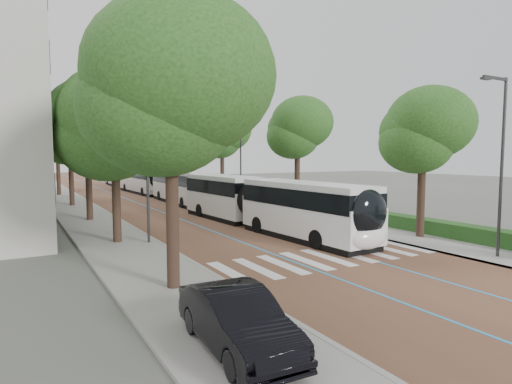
# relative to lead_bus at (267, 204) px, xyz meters

# --- Properties ---
(ground) EXTENTS (160.00, 160.00, 0.00)m
(ground) POSITION_rel_lead_bus_xyz_m (-1.68, -8.83, -1.63)
(ground) COLOR #51544C
(ground) RESTS_ON ground
(road) EXTENTS (11.00, 140.00, 0.02)m
(road) POSITION_rel_lead_bus_xyz_m (-1.68, 31.17, -1.62)
(road) COLOR brown
(road) RESTS_ON ground
(sidewalk_left) EXTENTS (4.00, 140.00, 0.12)m
(sidewalk_left) POSITION_rel_lead_bus_xyz_m (-9.18, 31.17, -1.57)
(sidewalk_left) COLOR gray
(sidewalk_left) RESTS_ON ground
(sidewalk_right) EXTENTS (4.00, 140.00, 0.12)m
(sidewalk_right) POSITION_rel_lead_bus_xyz_m (5.82, 31.17, -1.57)
(sidewalk_right) COLOR gray
(sidewalk_right) RESTS_ON ground
(kerb_left) EXTENTS (0.20, 140.00, 0.14)m
(kerb_left) POSITION_rel_lead_bus_xyz_m (-7.28, 31.17, -1.57)
(kerb_left) COLOR gray
(kerb_left) RESTS_ON ground
(kerb_right) EXTENTS (0.20, 140.00, 0.14)m
(kerb_right) POSITION_rel_lead_bus_xyz_m (3.92, 31.17, -1.57)
(kerb_right) COLOR gray
(kerb_right) RESTS_ON ground
(zebra_crossing) EXTENTS (10.55, 3.60, 0.01)m
(zebra_crossing) POSITION_rel_lead_bus_xyz_m (-1.48, -7.83, -1.60)
(zebra_crossing) COLOR silver
(zebra_crossing) RESTS_ON ground
(lane_line_left) EXTENTS (0.12, 126.00, 0.01)m
(lane_line_left) POSITION_rel_lead_bus_xyz_m (-3.28, 31.17, -1.60)
(lane_line_left) COLOR #2A92D2
(lane_line_left) RESTS_ON road
(lane_line_right) EXTENTS (0.12, 126.00, 0.01)m
(lane_line_right) POSITION_rel_lead_bus_xyz_m (-0.08, 31.17, -1.60)
(lane_line_right) COLOR #2A92D2
(lane_line_right) RESTS_ON road
(hedge) EXTENTS (1.20, 14.00, 0.80)m
(hedge) POSITION_rel_lead_bus_xyz_m (7.42, -8.83, -1.11)
(hedge) COLOR #184719
(hedge) RESTS_ON sidewalk_right
(streetlight_near) EXTENTS (1.82, 0.20, 8.00)m
(streetlight_near) POSITION_rel_lead_bus_xyz_m (4.94, -11.83, 3.19)
(streetlight_near) COLOR #2E2F31
(streetlight_near) RESTS_ON sidewalk_right
(streetlight_far) EXTENTS (1.82, 0.20, 8.00)m
(streetlight_far) POSITION_rel_lead_bus_xyz_m (4.94, 13.17, 3.19)
(streetlight_far) COLOR #2E2F31
(streetlight_far) RESTS_ON sidewalk_right
(lamp_post_left) EXTENTS (0.14, 0.14, 8.00)m
(lamp_post_left) POSITION_rel_lead_bus_xyz_m (-7.78, -0.83, 2.49)
(lamp_post_left) COLOR #2E2F31
(lamp_post_left) RESTS_ON sidewalk_left
(trees_left) EXTENTS (6.44, 60.78, 9.53)m
(trees_left) POSITION_rel_lead_bus_xyz_m (-9.18, 11.41, 4.90)
(trees_left) COLOR black
(trees_left) RESTS_ON ground
(trees_right) EXTENTS (5.70, 46.83, 9.29)m
(trees_right) POSITION_rel_lead_bus_xyz_m (6.02, 13.98, 4.89)
(trees_right) COLOR black
(trees_right) RESTS_ON ground
(lead_bus) EXTENTS (3.53, 18.51, 3.20)m
(lead_bus) POSITION_rel_lead_bus_xyz_m (0.00, 0.00, 0.00)
(lead_bus) COLOR black
(lead_bus) RESTS_ON ground
(bus_queued_0) EXTENTS (2.85, 12.46, 3.20)m
(bus_queued_0) POSITION_rel_lead_bus_xyz_m (0.40, 16.05, -0.00)
(bus_queued_0) COLOR white
(bus_queued_0) RESTS_ON ground
(bus_queued_1) EXTENTS (3.01, 12.49, 3.20)m
(bus_queued_1) POSITION_rel_lead_bus_xyz_m (0.15, 29.08, -0.00)
(bus_queued_1) COLOR white
(bus_queued_1) RESTS_ON ground
(bus_queued_2) EXTENTS (2.70, 12.43, 3.20)m
(bus_queued_2) POSITION_rel_lead_bus_xyz_m (0.34, 42.38, -0.00)
(bus_queued_2) COLOR white
(bus_queued_2) RESTS_ON ground
(parked_car) EXTENTS (1.75, 4.49, 1.46)m
(parked_car) POSITION_rel_lead_bus_xyz_m (-9.47, -14.22, -0.78)
(parked_car) COLOR black
(parked_car) RESTS_ON sidewalk_left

